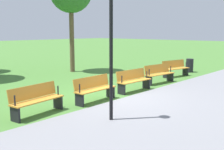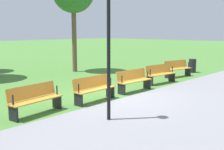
# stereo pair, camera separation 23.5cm
# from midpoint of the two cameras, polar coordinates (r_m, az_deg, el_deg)

# --- Properties ---
(ground_plane) EXTENTS (120.00, 120.00, 0.00)m
(ground_plane) POSITION_cam_midpoint_polar(r_m,az_deg,el_deg) (10.60, 0.44, -4.43)
(ground_plane) COLOR #477A33
(path_paving) EXTENTS (25.53, 4.87, 0.01)m
(path_paving) POSITION_cam_midpoint_polar(r_m,az_deg,el_deg) (9.07, 13.77, -7.03)
(path_paving) COLOR gray
(path_paving) RESTS_ON ground
(bench_0) EXTENTS (1.79, 0.81, 0.89)m
(bench_0) POSITION_cam_midpoint_polar(r_m,az_deg,el_deg) (15.41, 12.57, 1.42)
(bench_0) COLOR orange
(bench_0) RESTS_ON ground
(bench_1) EXTENTS (1.77, 0.68, 0.89)m
(bench_1) POSITION_cam_midpoint_polar(r_m,az_deg,el_deg) (13.33, 9.22, 0.34)
(bench_1) COLOR orange
(bench_1) RESTS_ON ground
(bench_2) EXTENTS (1.75, 0.54, 0.89)m
(bench_2) POSITION_cam_midpoint_polar(r_m,az_deg,el_deg) (11.41, 3.86, -1.05)
(bench_2) COLOR orange
(bench_2) RESTS_ON ground
(bench_3) EXTENTS (1.75, 0.54, 0.89)m
(bench_3) POSITION_cam_midpoint_polar(r_m,az_deg,el_deg) (9.76, -4.36, -2.80)
(bench_3) COLOR orange
(bench_3) RESTS_ON ground
(bench_4) EXTENTS (1.77, 0.68, 0.89)m
(bench_4) POSITION_cam_midpoint_polar(r_m,az_deg,el_deg) (8.56, -16.22, -4.87)
(bench_4) COLOR orange
(bench_4) RESTS_ON ground
(lamp_post) EXTENTS (0.32, 0.32, 4.11)m
(lamp_post) POSITION_cam_midpoint_polar(r_m,az_deg,el_deg) (7.49, -1.11, 11.91)
(lamp_post) COLOR black
(lamp_post) RESTS_ON ground
(trash_bin) EXTENTS (0.44, 0.44, 0.82)m
(trash_bin) POSITION_cam_midpoint_polar(r_m,az_deg,el_deg) (17.28, 15.47, 1.92)
(trash_bin) COLOR black
(trash_bin) RESTS_ON ground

